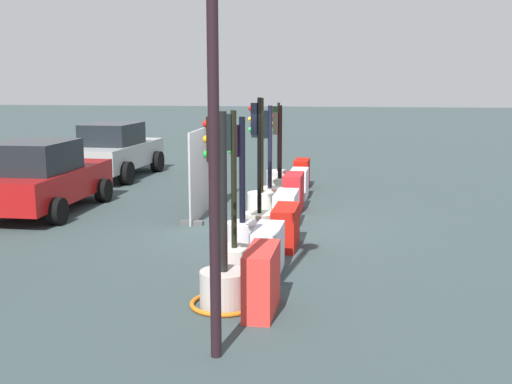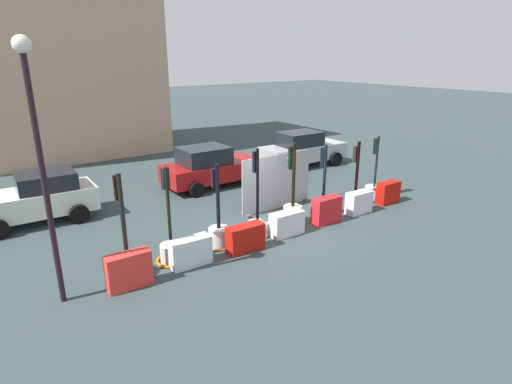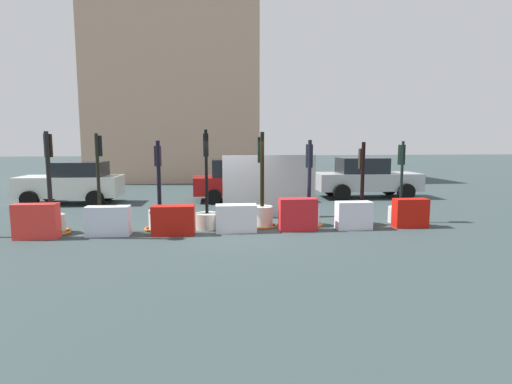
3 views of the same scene
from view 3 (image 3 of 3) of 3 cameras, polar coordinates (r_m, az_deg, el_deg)
The scene contains 21 objects.
ground_plane at distance 11.99m, azimuth -3.10°, elevation -4.85°, with size 120.00×120.00×0.00m, color #324042.
traffic_light_0 at distance 12.28m, azimuth -26.95°, elevation -3.20°, with size 0.98×0.98×2.76m.
traffic_light_1 at distance 11.98m, azimuth -21.16°, elevation -3.22°, with size 0.90×0.90×2.71m.
traffic_light_2 at distance 11.81m, azimuth -13.44°, elevation -3.05°, with size 0.89×0.89×2.52m.
traffic_light_3 at distance 11.59m, azimuth -6.95°, elevation -2.92°, with size 0.66×0.66×2.82m.
traffic_light_4 at distance 11.87m, azimuth 0.85°, elevation -2.48°, with size 0.87×0.87×2.77m.
traffic_light_5 at distance 12.12m, azimuth 7.48°, elevation -2.64°, with size 0.83×0.83×2.54m.
traffic_light_6 at distance 12.52m, azimuth 14.68°, elevation -2.41°, with size 0.68×0.68×2.48m.
traffic_light_7 at distance 13.23m, azimuth 19.71°, elevation -2.27°, with size 0.72×0.72×2.50m.
construction_barrier_0 at distance 11.81m, azimuth -28.63°, elevation -3.64°, with size 1.09×0.42×0.92m.
construction_barrier_1 at distance 11.42m, azimuth -20.18°, elevation -3.86°, with size 1.14×0.46×0.79m.
construction_barrier_2 at distance 11.02m, azimuth -11.62°, elevation -3.95°, with size 1.14×0.47×0.79m.
construction_barrier_3 at distance 11.16m, azimuth -2.85°, elevation -3.75°, with size 1.13×0.49×0.77m.
construction_barrier_4 at distance 11.38m, azimuth 5.94°, elevation -3.19°, with size 1.06×0.46×0.91m.
construction_barrier_5 at distance 11.84m, azimuth 13.64°, elevation -3.24°, with size 1.01×0.47×0.79m.
construction_barrier_6 at distance 12.59m, azimuth 20.99°, elevation -2.79°, with size 0.98×0.44×0.84m.
car_white_van at distance 17.70m, azimuth -24.48°, elevation 1.16°, with size 3.96×2.18×1.69m.
car_silver_hatchback at distance 18.55m, azimuth 15.24°, elevation 1.92°, with size 4.60×2.27×1.78m.
car_red_compact at distance 17.06m, azimuth -1.90°, elevation 1.62°, with size 4.33×2.26×1.75m.
building_main_facade at distance 28.20m, azimuth -11.38°, elevation 15.93°, with size 10.71×7.48×13.68m.
site_fence_panel at distance 13.26m, azimuth 1.94°, elevation 0.55°, with size 3.09×0.50×2.05m.
Camera 3 is at (-0.84, -11.69, 2.49)m, focal length 28.29 mm.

